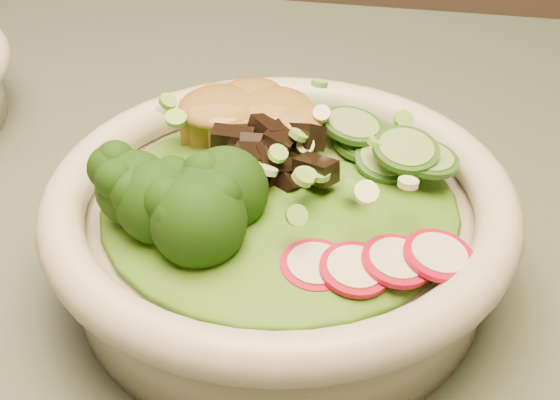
# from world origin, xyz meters

# --- Properties ---
(dining_table) EXTENTS (1.20, 0.80, 0.75)m
(dining_table) POSITION_xyz_m (0.00, 0.00, 0.64)
(dining_table) COLOR black
(dining_table) RESTS_ON ground
(salad_bowl) EXTENTS (0.28, 0.28, 0.08)m
(salad_bowl) POSITION_xyz_m (0.07, -0.06, 0.79)
(salad_bowl) COLOR beige
(salad_bowl) RESTS_ON dining_table
(lettuce_bed) EXTENTS (0.21, 0.21, 0.02)m
(lettuce_bed) POSITION_xyz_m (0.07, -0.06, 0.81)
(lettuce_bed) COLOR #296014
(lettuce_bed) RESTS_ON salad_bowl
(broccoli_florets) EXTENTS (0.10, 0.10, 0.05)m
(broccoli_florets) POSITION_xyz_m (0.01, -0.09, 0.83)
(broccoli_florets) COLOR black
(broccoli_florets) RESTS_ON salad_bowl
(radish_slices) EXTENTS (0.12, 0.08, 0.02)m
(radish_slices) POSITION_xyz_m (0.11, -0.11, 0.82)
(radish_slices) COLOR #A20C28
(radish_slices) RESTS_ON salad_bowl
(cucumber_slices) EXTENTS (0.09, 0.09, 0.04)m
(cucumber_slices) POSITION_xyz_m (0.12, -0.02, 0.82)
(cucumber_slices) COLOR #80A85D
(cucumber_slices) RESTS_ON salad_bowl
(mushroom_heap) EXTENTS (0.09, 0.09, 0.04)m
(mushroom_heap) POSITION_xyz_m (0.06, -0.04, 0.83)
(mushroom_heap) COLOR black
(mushroom_heap) RESTS_ON salad_bowl
(tofu_cubes) EXTENTS (0.11, 0.09, 0.04)m
(tofu_cubes) POSITION_xyz_m (0.03, 0.00, 0.82)
(tofu_cubes) COLOR brown
(tofu_cubes) RESTS_ON salad_bowl
(peanut_sauce) EXTENTS (0.07, 0.06, 0.02)m
(peanut_sauce) POSITION_xyz_m (0.03, 0.00, 0.84)
(peanut_sauce) COLOR brown
(peanut_sauce) RESTS_ON tofu_cubes
(scallion_garnish) EXTENTS (0.20, 0.20, 0.02)m
(scallion_garnish) POSITION_xyz_m (0.07, -0.06, 0.84)
(scallion_garnish) COLOR #74BE43
(scallion_garnish) RESTS_ON salad_bowl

